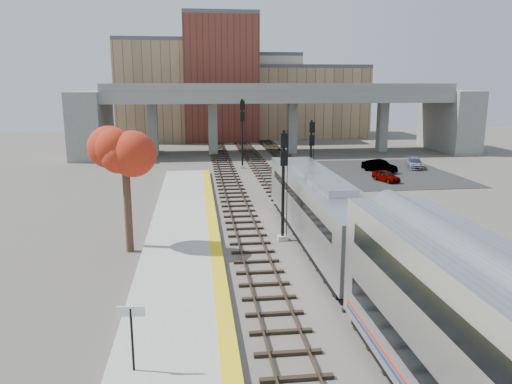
{
  "coord_description": "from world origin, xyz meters",
  "views": [
    {
      "loc": [
        -6.31,
        -23.39,
        9.66
      ],
      "look_at": [
        -2.43,
        8.84,
        2.5
      ],
      "focal_mm": 35.0,
      "sensor_mm": 36.0,
      "label": 1
    }
  ],
  "objects_px": {
    "car_b": "(379,166)",
    "car_c": "(415,163)",
    "signal_mast_far": "(242,133)",
    "signal_mast_mid": "(311,162)",
    "signal_mast_near": "(283,188)",
    "car_a": "(386,176)",
    "tree": "(124,146)",
    "locomotive": "(320,208)"
  },
  "relations": [
    {
      "from": "signal_mast_near",
      "to": "signal_mast_far",
      "type": "bearing_deg",
      "value": 90.0
    },
    {
      "from": "signal_mast_near",
      "to": "car_a",
      "type": "relative_size",
      "value": 2.11
    },
    {
      "from": "signal_mast_near",
      "to": "signal_mast_mid",
      "type": "distance_m",
      "value": 11.09
    },
    {
      "from": "signal_mast_far",
      "to": "tree",
      "type": "xyz_separation_m",
      "value": [
        -9.19,
        -27.74,
        2.17
      ]
    },
    {
      "from": "signal_mast_mid",
      "to": "car_c",
      "type": "distance_m",
      "value": 21.13
    },
    {
      "from": "signal_mast_mid",
      "to": "locomotive",
      "type": "bearing_deg",
      "value": -100.13
    },
    {
      "from": "locomotive",
      "to": "car_c",
      "type": "relative_size",
      "value": 4.84
    },
    {
      "from": "signal_mast_near",
      "to": "car_b",
      "type": "xyz_separation_m",
      "value": [
        14.63,
        22.45,
        -2.67
      ]
    },
    {
      "from": "signal_mast_far",
      "to": "tree",
      "type": "relative_size",
      "value": 0.94
    },
    {
      "from": "locomotive",
      "to": "signal_mast_mid",
      "type": "bearing_deg",
      "value": 79.87
    },
    {
      "from": "signal_mast_far",
      "to": "car_b",
      "type": "height_order",
      "value": "signal_mast_far"
    },
    {
      "from": "car_b",
      "to": "locomotive",
      "type": "bearing_deg",
      "value": -147.87
    },
    {
      "from": "tree",
      "to": "car_b",
      "type": "distance_m",
      "value": 33.83
    },
    {
      "from": "signal_mast_mid",
      "to": "car_a",
      "type": "height_order",
      "value": "signal_mast_mid"
    },
    {
      "from": "signal_mast_mid",
      "to": "car_b",
      "type": "xyz_separation_m",
      "value": [
        10.53,
        12.15,
        -2.54
      ]
    },
    {
      "from": "signal_mast_far",
      "to": "signal_mast_mid",
      "type": "bearing_deg",
      "value": -76.04
    },
    {
      "from": "signal_mast_near",
      "to": "car_c",
      "type": "relative_size",
      "value": 1.74
    },
    {
      "from": "signal_mast_far",
      "to": "car_c",
      "type": "distance_m",
      "value": 20.03
    },
    {
      "from": "tree",
      "to": "car_b",
      "type": "xyz_separation_m",
      "value": [
        23.82,
        23.39,
        -5.49
      ]
    },
    {
      "from": "signal_mast_near",
      "to": "car_b",
      "type": "relative_size",
      "value": 1.7
    },
    {
      "from": "locomotive",
      "to": "signal_mast_near",
      "type": "xyz_separation_m",
      "value": [
        -2.1,
        0.89,
        1.09
      ]
    },
    {
      "from": "signal_mast_mid",
      "to": "car_c",
      "type": "bearing_deg",
      "value": 42.37
    },
    {
      "from": "car_b",
      "to": "car_c",
      "type": "height_order",
      "value": "car_b"
    },
    {
      "from": "signal_mast_mid",
      "to": "car_a",
      "type": "distance_m",
      "value": 11.93
    },
    {
      "from": "signal_mast_near",
      "to": "car_b",
      "type": "distance_m",
      "value": 26.93
    },
    {
      "from": "signal_mast_near",
      "to": "car_b",
      "type": "height_order",
      "value": "signal_mast_near"
    },
    {
      "from": "car_c",
      "to": "tree",
      "type": "bearing_deg",
      "value": -122.82
    },
    {
      "from": "car_a",
      "to": "signal_mast_mid",
      "type": "bearing_deg",
      "value": -161.8
    },
    {
      "from": "car_b",
      "to": "signal_mast_far",
      "type": "bearing_deg",
      "value": 133.81
    },
    {
      "from": "car_a",
      "to": "car_b",
      "type": "bearing_deg",
      "value": 57.68
    },
    {
      "from": "signal_mast_near",
      "to": "car_a",
      "type": "height_order",
      "value": "signal_mast_near"
    },
    {
      "from": "car_b",
      "to": "car_c",
      "type": "relative_size",
      "value": 1.02
    },
    {
      "from": "signal_mast_mid",
      "to": "car_c",
      "type": "xyz_separation_m",
      "value": [
        15.49,
        14.13,
        -2.63
      ]
    },
    {
      "from": "tree",
      "to": "signal_mast_far",
      "type": "bearing_deg",
      "value": 71.66
    },
    {
      "from": "signal_mast_far",
      "to": "car_a",
      "type": "distance_m",
      "value": 16.77
    },
    {
      "from": "car_c",
      "to": "car_a",
      "type": "bearing_deg",
      "value": -115.24
    },
    {
      "from": "locomotive",
      "to": "signal_mast_near",
      "type": "relative_size",
      "value": 2.78
    },
    {
      "from": "car_a",
      "to": "car_c",
      "type": "distance_m",
      "value": 9.45
    },
    {
      "from": "car_a",
      "to": "car_c",
      "type": "bearing_deg",
      "value": 30.16
    },
    {
      "from": "locomotive",
      "to": "car_a",
      "type": "bearing_deg",
      "value": 58.18
    },
    {
      "from": "car_c",
      "to": "signal_mast_near",
      "type": "bearing_deg",
      "value": -112.94
    },
    {
      "from": "signal_mast_near",
      "to": "signal_mast_far",
      "type": "xyz_separation_m",
      "value": [
        0.0,
        26.8,
        0.66
      ]
    }
  ]
}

